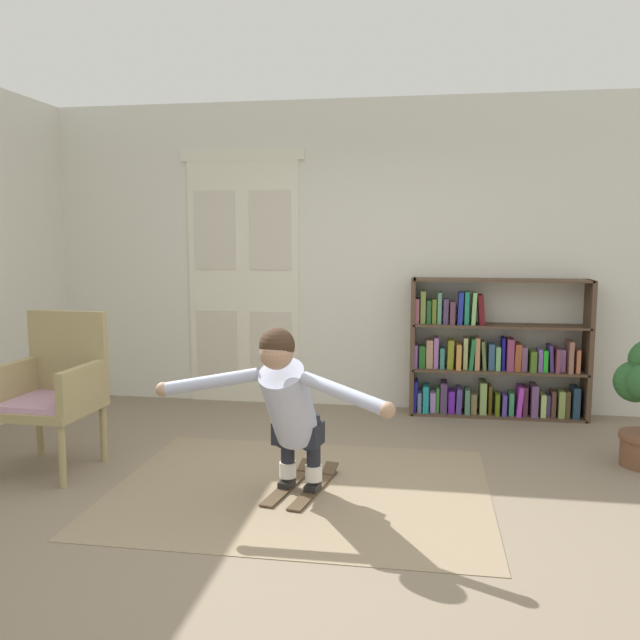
{
  "coord_description": "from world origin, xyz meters",
  "views": [
    {
      "loc": [
        0.68,
        -3.69,
        1.63
      ],
      "look_at": [
        -0.05,
        0.84,
        1.05
      ],
      "focal_mm": 37.07,
      "sensor_mm": 36.0,
      "label": 1
    }
  ],
  "objects_px": {
    "bookshelf": "(491,360)",
    "wicker_chair": "(54,387)",
    "skis_pair": "(302,485)",
    "person_skier": "(288,401)"
  },
  "relations": [
    {
      "from": "bookshelf",
      "to": "wicker_chair",
      "type": "relative_size",
      "value": 1.44
    },
    {
      "from": "skis_pair",
      "to": "wicker_chair",
      "type": "bearing_deg",
      "value": 176.44
    },
    {
      "from": "person_skier",
      "to": "bookshelf",
      "type": "bearing_deg",
      "value": 57.88
    },
    {
      "from": "wicker_chair",
      "to": "skis_pair",
      "type": "relative_size",
      "value": 1.43
    },
    {
      "from": "bookshelf",
      "to": "person_skier",
      "type": "height_order",
      "value": "bookshelf"
    },
    {
      "from": "bookshelf",
      "to": "skis_pair",
      "type": "relative_size",
      "value": 2.06
    },
    {
      "from": "bookshelf",
      "to": "wicker_chair",
      "type": "height_order",
      "value": "bookshelf"
    },
    {
      "from": "wicker_chair",
      "to": "person_skier",
      "type": "distance_m",
      "value": 1.78
    },
    {
      "from": "bookshelf",
      "to": "person_skier",
      "type": "bearing_deg",
      "value": -122.12
    },
    {
      "from": "wicker_chair",
      "to": "person_skier",
      "type": "bearing_deg",
      "value": -10.97
    }
  ]
}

